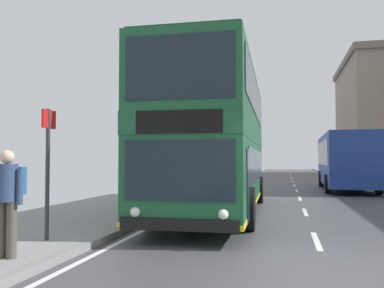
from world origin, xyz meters
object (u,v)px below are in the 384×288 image
(pedestrian_with_backpack, at_px, (8,194))
(bus_stop_sign_near, at_px, (48,159))
(double_decker_bus_main, at_px, (217,140))
(background_bus_far_lane, at_px, (346,160))

(pedestrian_with_backpack, distance_m, bus_stop_sign_near, 1.55)
(double_decker_bus_main, height_order, pedestrian_with_backpack, double_decker_bus_main)
(pedestrian_with_backpack, bearing_deg, background_bus_far_lane, 67.76)
(double_decker_bus_main, distance_m, background_bus_far_lane, 12.87)
(background_bus_far_lane, bearing_deg, bus_stop_sign_near, -114.42)
(background_bus_far_lane, height_order, pedestrian_with_backpack, background_bus_far_lane)
(background_bus_far_lane, distance_m, pedestrian_with_backpack, 20.33)
(double_decker_bus_main, xyz_separation_m, bus_stop_sign_near, (-2.40, -5.76, -0.60))
(background_bus_far_lane, bearing_deg, double_decker_bus_main, -115.30)
(bus_stop_sign_near, bearing_deg, pedestrian_with_backpack, -81.89)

